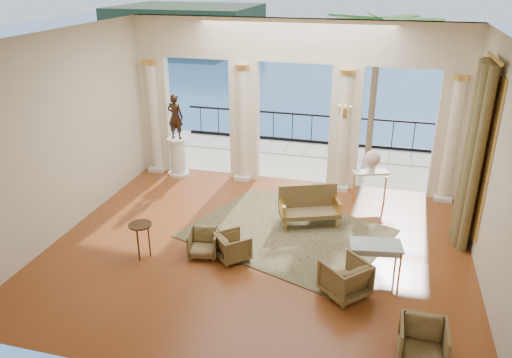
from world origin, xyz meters
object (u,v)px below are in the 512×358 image
(statue, at_px, (175,117))
(pedestal, at_px, (178,157))
(armchair_d, at_px, (233,245))
(side_table, at_px, (140,229))
(armchair_b, at_px, (423,341))
(settee, at_px, (309,206))
(console_table, at_px, (370,177))
(armchair_c, at_px, (345,277))
(game_table, at_px, (376,247))
(armchair_a, at_px, (203,242))

(statue, bearing_deg, pedestal, 5.75)
(armchair_d, bearing_deg, pedestal, -6.31)
(pedestal, bearing_deg, side_table, -76.66)
(statue, relative_size, side_table, 1.65)
(pedestal, xyz_separation_m, statue, (0.00, 0.00, 1.24))
(statue, bearing_deg, armchair_b, 143.10)
(pedestal, bearing_deg, settee, -25.96)
(armchair_d, distance_m, pedestal, 5.00)
(armchair_d, height_order, statue, statue)
(armchair_d, xyz_separation_m, side_table, (-1.88, -0.42, 0.35))
(armchair_d, relative_size, side_table, 0.82)
(console_table, bearing_deg, armchair_c, -114.60)
(statue, bearing_deg, side_table, 109.09)
(armchair_d, height_order, game_table, game_table)
(armchair_a, bearing_deg, side_table, -171.85)
(side_table, bearing_deg, settee, 37.41)
(armchair_c, relative_size, pedestal, 0.69)
(game_table, relative_size, console_table, 1.13)
(armchair_c, bearing_deg, settee, -113.65)
(armchair_a, bearing_deg, armchair_b, -36.22)
(armchair_c, xyz_separation_m, statue, (-5.32, 4.70, 1.39))
(armchair_d, distance_m, game_table, 2.91)
(game_table, xyz_separation_m, statue, (-5.83, 3.88, 1.16))
(settee, height_order, console_table, settee)
(armchair_c, relative_size, statue, 0.60)
(armchair_a, xyz_separation_m, game_table, (3.55, 0.17, 0.31))
(armchair_b, bearing_deg, armchair_d, 151.13)
(armchair_c, relative_size, game_table, 0.72)
(side_table, bearing_deg, armchair_d, 12.69)
(game_table, xyz_separation_m, side_table, (-4.77, -0.59, 0.06))
(game_table, distance_m, console_table, 3.44)
(armchair_a, xyz_separation_m, armchair_d, (0.66, 0.00, 0.01))
(armchair_d, bearing_deg, settee, -74.99)
(armchair_b, relative_size, console_table, 0.77)
(console_table, bearing_deg, settee, -151.45)
(pedestal, bearing_deg, armchair_b, -42.65)
(armchair_a, distance_m, console_table, 4.88)
(pedestal, bearing_deg, game_table, -33.63)
(settee, height_order, statue, statue)
(armchair_b, relative_size, pedestal, 0.65)
(armchair_a, height_order, console_table, console_table)
(armchair_c, xyz_separation_m, console_table, (0.22, 4.25, 0.32))
(game_table, height_order, pedestal, pedestal)
(armchair_b, height_order, armchair_c, armchair_c)
(armchair_a, bearing_deg, statue, 108.60)
(game_table, height_order, statue, statue)
(settee, bearing_deg, armchair_a, -155.77)
(armchair_d, distance_m, side_table, 1.96)
(armchair_b, xyz_separation_m, game_table, (-0.82, 2.25, 0.25))
(armchair_b, bearing_deg, side_table, 163.88)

